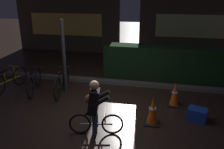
{
  "coord_description": "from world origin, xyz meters",
  "views": [
    {
      "loc": [
        1.46,
        -5.01,
        2.92
      ],
      "look_at": [
        0.2,
        0.6,
        0.9
      ],
      "focal_mm": 37.31,
      "sensor_mm": 36.0,
      "label": 1
    }
  ],
  "objects_px": {
    "traffic_cone_far": "(175,94)",
    "blue_crate": "(197,114)",
    "parked_bike_left_mid": "(34,82)",
    "parked_bike_center_left": "(62,82)",
    "traffic_cone_near": "(153,111)",
    "cyclist": "(95,107)",
    "parked_bike_leftmost": "(9,80)",
    "street_post": "(64,57)"
  },
  "relations": [
    {
      "from": "street_post",
      "to": "cyclist",
      "type": "height_order",
      "value": "street_post"
    },
    {
      "from": "parked_bike_center_left",
      "to": "parked_bike_left_mid",
      "type": "bearing_deg",
      "value": 89.05
    },
    {
      "from": "street_post",
      "to": "traffic_cone_near",
      "type": "relative_size",
      "value": 3.29
    },
    {
      "from": "traffic_cone_far",
      "to": "blue_crate",
      "type": "height_order",
      "value": "traffic_cone_far"
    },
    {
      "from": "cyclist",
      "to": "street_post",
      "type": "bearing_deg",
      "value": 115.76
    },
    {
      "from": "traffic_cone_far",
      "to": "cyclist",
      "type": "xyz_separation_m",
      "value": [
        -1.72,
        -1.77,
        0.3
      ]
    },
    {
      "from": "blue_crate",
      "to": "cyclist",
      "type": "bearing_deg",
      "value": -154.24
    },
    {
      "from": "parked_bike_leftmost",
      "to": "cyclist",
      "type": "distance_m",
      "value": 3.8
    },
    {
      "from": "parked_bike_center_left",
      "to": "parked_bike_leftmost",
      "type": "bearing_deg",
      "value": 84.52
    },
    {
      "from": "parked_bike_leftmost",
      "to": "parked_bike_center_left",
      "type": "xyz_separation_m",
      "value": [
        1.73,
        0.12,
        0.03
      ]
    },
    {
      "from": "street_post",
      "to": "cyclist",
      "type": "xyz_separation_m",
      "value": [
        1.53,
        -1.98,
        -0.48
      ]
    },
    {
      "from": "parked_bike_center_left",
      "to": "traffic_cone_far",
      "type": "bearing_deg",
      "value": -101.5
    },
    {
      "from": "street_post",
      "to": "traffic_cone_near",
      "type": "height_order",
      "value": "street_post"
    },
    {
      "from": "traffic_cone_near",
      "to": "traffic_cone_far",
      "type": "relative_size",
      "value": 1.01
    },
    {
      "from": "traffic_cone_near",
      "to": "blue_crate",
      "type": "height_order",
      "value": "traffic_cone_near"
    },
    {
      "from": "traffic_cone_far",
      "to": "blue_crate",
      "type": "xyz_separation_m",
      "value": [
        0.53,
        -0.68,
        -0.17
      ]
    },
    {
      "from": "parked_bike_leftmost",
      "to": "traffic_cone_near",
      "type": "bearing_deg",
      "value": -94.03
    },
    {
      "from": "traffic_cone_far",
      "to": "parked_bike_left_mid",
      "type": "bearing_deg",
      "value": -179.89
    },
    {
      "from": "street_post",
      "to": "parked_bike_leftmost",
      "type": "height_order",
      "value": "street_post"
    },
    {
      "from": "parked_bike_center_left",
      "to": "traffic_cone_near",
      "type": "xyz_separation_m",
      "value": [
        2.81,
        -1.2,
        -0.02
      ]
    },
    {
      "from": "parked_bike_left_mid",
      "to": "traffic_cone_near",
      "type": "relative_size",
      "value": 2.31
    },
    {
      "from": "cyclist",
      "to": "parked_bike_center_left",
      "type": "bearing_deg",
      "value": 118.76
    },
    {
      "from": "street_post",
      "to": "traffic_cone_far",
      "type": "xyz_separation_m",
      "value": [
        3.25,
        -0.22,
        -0.79
      ]
    },
    {
      "from": "cyclist",
      "to": "traffic_cone_far",
      "type": "bearing_deg",
      "value": 33.86
    },
    {
      "from": "parked_bike_leftmost",
      "to": "cyclist",
      "type": "height_order",
      "value": "cyclist"
    },
    {
      "from": "parked_bike_left_mid",
      "to": "parked_bike_center_left",
      "type": "relative_size",
      "value": 0.94
    },
    {
      "from": "parked_bike_left_mid",
      "to": "cyclist",
      "type": "height_order",
      "value": "cyclist"
    },
    {
      "from": "traffic_cone_far",
      "to": "parked_bike_center_left",
      "type": "bearing_deg",
      "value": 177.96
    },
    {
      "from": "traffic_cone_near",
      "to": "blue_crate",
      "type": "xyz_separation_m",
      "value": [
        1.06,
        0.4,
        -0.18
      ]
    },
    {
      "from": "street_post",
      "to": "blue_crate",
      "type": "xyz_separation_m",
      "value": [
        3.78,
        -0.9,
        -0.96
      ]
    },
    {
      "from": "traffic_cone_near",
      "to": "blue_crate",
      "type": "distance_m",
      "value": 1.14
    },
    {
      "from": "parked_bike_left_mid",
      "to": "blue_crate",
      "type": "height_order",
      "value": "parked_bike_left_mid"
    },
    {
      "from": "cyclist",
      "to": "traffic_cone_near",
      "type": "bearing_deg",
      "value": 17.99
    },
    {
      "from": "traffic_cone_near",
      "to": "cyclist",
      "type": "xyz_separation_m",
      "value": [
        -1.19,
        -0.68,
        0.3
      ]
    },
    {
      "from": "parked_bike_leftmost",
      "to": "blue_crate",
      "type": "relative_size",
      "value": 3.48
    },
    {
      "from": "street_post",
      "to": "traffic_cone_far",
      "type": "distance_m",
      "value": 3.35
    },
    {
      "from": "parked_bike_leftmost",
      "to": "parked_bike_left_mid",
      "type": "relative_size",
      "value": 0.98
    },
    {
      "from": "parked_bike_center_left",
      "to": "cyclist",
      "type": "bearing_deg",
      "value": -148.81
    },
    {
      "from": "parked_bike_leftmost",
      "to": "parked_bike_left_mid",
      "type": "xyz_separation_m",
      "value": [
        0.88,
        -0.01,
        0.01
      ]
    },
    {
      "from": "blue_crate",
      "to": "cyclist",
      "type": "xyz_separation_m",
      "value": [
        -2.25,
        -1.08,
        0.48
      ]
    },
    {
      "from": "parked_bike_center_left",
      "to": "traffic_cone_near",
      "type": "bearing_deg",
      "value": -122.61
    },
    {
      "from": "blue_crate",
      "to": "cyclist",
      "type": "distance_m",
      "value": 2.54
    }
  ]
}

